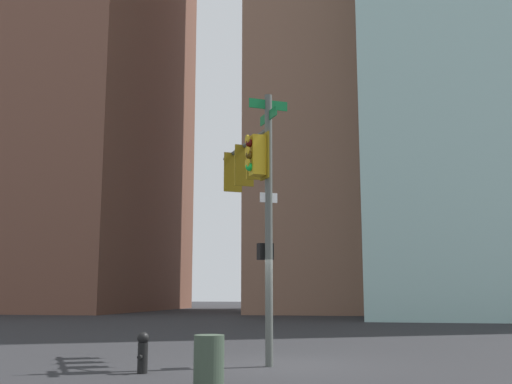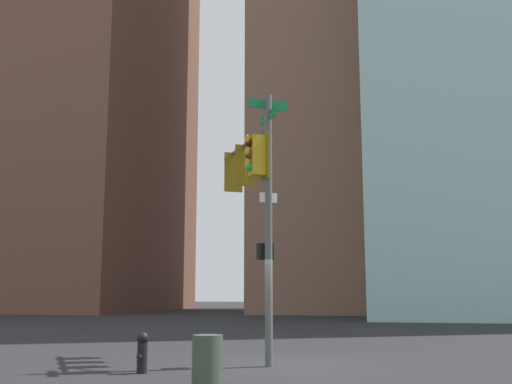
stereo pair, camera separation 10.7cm
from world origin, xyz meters
The scene contains 6 objects.
ground_plane centered at (0.00, 0.00, 0.00)m, with size 200.00×200.00×0.00m, color #262628.
signal_pole_assembly centered at (-0.53, -0.86, 4.71)m, with size 3.60×2.43×6.63m.
fire_hydrant centered at (2.14, -2.67, 0.47)m, with size 0.34×0.26×0.87m.
litter_bin centered at (3.86, -0.68, 0.47)m, with size 0.56×0.56×0.95m, color #384738.
building_brick_nearside centered at (-42.49, -1.15, 25.96)m, with size 21.78×14.63×51.93m, color #845B47.
building_brick_midblock centered at (-40.25, -28.75, 20.89)m, with size 23.44×19.41×41.77m, color brown.
Camera 2 is at (14.78, 2.61, 1.71)m, focal length 42.49 mm.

